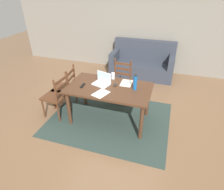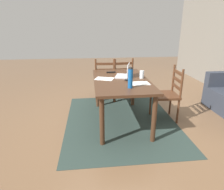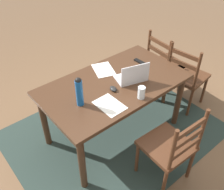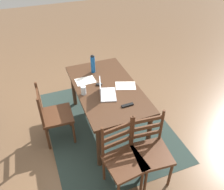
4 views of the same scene
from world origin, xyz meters
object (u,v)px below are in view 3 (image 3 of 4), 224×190
object	(u,v)px
chair_left_near	(165,65)
laptop	(132,76)
tv_remote	(140,62)
chair_far_head	(170,147)
chair_left_far	(186,76)
water_bottle	(79,91)
computer_mouse	(113,89)
drinking_glass	(141,93)
dining_table	(114,90)

from	to	relation	value
chair_left_near	laptop	bearing A→B (deg)	17.00
tv_remote	chair_left_near	bearing A→B (deg)	-175.32
chair_far_head	chair_left_far	size ratio (longest dim) A/B	1.00
water_bottle	computer_mouse	world-z (taller)	water_bottle
water_bottle	chair_left_near	bearing A→B (deg)	-171.16
drinking_glass	computer_mouse	xyz separation A→B (m)	(0.13, -0.27, -0.05)
computer_mouse	chair_left_near	bearing A→B (deg)	-156.07
computer_mouse	laptop	bearing A→B (deg)	-170.00
chair_far_head	drinking_glass	bearing A→B (deg)	-95.14
chair_far_head	drinking_glass	size ratio (longest dim) A/B	7.40
tv_remote	laptop	bearing A→B (deg)	30.36
chair_left_far	chair_left_near	bearing A→B (deg)	-89.98
chair_left_far	water_bottle	world-z (taller)	water_bottle
chair_far_head	computer_mouse	size ratio (longest dim) A/B	9.50
dining_table	laptop	bearing A→B (deg)	151.61
dining_table	chair_left_near	xyz separation A→B (m)	(-1.08, -0.18, -0.20)
laptop	chair_left_far	bearing A→B (deg)	174.25
chair_far_head	computer_mouse	distance (m)	0.80
dining_table	water_bottle	xyz separation A→B (m)	(0.48, 0.06, 0.25)
chair_left_far	tv_remote	bearing A→B (deg)	-27.27
chair_far_head	drinking_glass	distance (m)	0.59
chair_left_near	water_bottle	distance (m)	1.64
chair_left_near	water_bottle	world-z (taller)	water_bottle
water_bottle	computer_mouse	size ratio (longest dim) A/B	3.07
chair_left_far	laptop	world-z (taller)	laptop
drinking_glass	chair_left_near	bearing A→B (deg)	-152.34
laptop	drinking_glass	bearing A→B (deg)	63.49
chair_left_far	computer_mouse	size ratio (longest dim) A/B	9.50
tv_remote	drinking_glass	bearing A→B (deg)	43.83
computer_mouse	chair_far_head	bearing A→B (deg)	107.68
tv_remote	dining_table	bearing A→B (deg)	10.75
computer_mouse	drinking_glass	bearing A→B (deg)	126.39
chair_left_far	drinking_glass	size ratio (longest dim) A/B	7.40
chair_far_head	water_bottle	size ratio (longest dim) A/B	3.10
water_bottle	computer_mouse	xyz separation A→B (m)	(-0.39, 0.03, -0.14)
chair_far_head	tv_remote	bearing A→B (deg)	-118.17
chair_far_head	chair_left_far	world-z (taller)	same
chair_left_far	water_bottle	distance (m)	1.62
chair_left_near	water_bottle	size ratio (longest dim) A/B	3.10
chair_left_near	tv_remote	size ratio (longest dim) A/B	5.59
computer_mouse	tv_remote	xyz separation A→B (m)	(-0.59, -0.20, -0.01)
chair_left_near	drinking_glass	bearing A→B (deg)	27.66
chair_left_near	tv_remote	distance (m)	0.66
chair_left_far	drinking_glass	world-z (taller)	chair_left_far
laptop	drinking_glass	xyz separation A→B (m)	(0.13, 0.27, 0.01)
dining_table	drinking_glass	size ratio (longest dim) A/B	12.27
chair_left_far	laptop	distance (m)	0.98
chair_left_far	drinking_glass	bearing A→B (deg)	9.63
chair_left_near	chair_left_far	distance (m)	0.37
water_bottle	tv_remote	bearing A→B (deg)	-169.97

